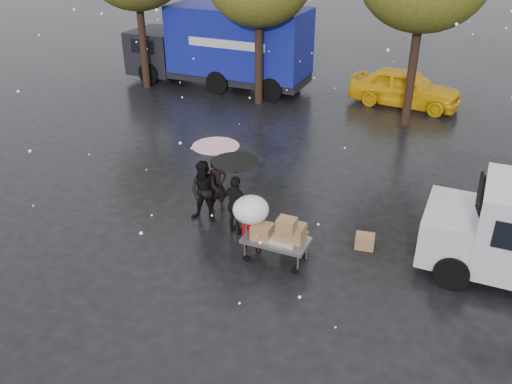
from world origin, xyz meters
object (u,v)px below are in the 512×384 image
at_px(person_pink, 217,185).
at_px(blue_truck, 222,47).
at_px(shopping_cart, 251,212).
at_px(person_black, 236,205).
at_px(yellow_taxi, 405,88).
at_px(vendor_cart, 279,235).

relative_size(person_pink, blue_truck, 0.18).
bearing_deg(blue_truck, shopping_cart, -60.09).
bearing_deg(person_black, person_pink, -24.29).
height_order(blue_truck, yellow_taxi, blue_truck).
distance_m(blue_truck, yellow_taxi, 8.08).
relative_size(person_black, yellow_taxi, 0.35).
bearing_deg(yellow_taxi, shopping_cart, 178.37).
distance_m(shopping_cart, yellow_taxi, 12.19).
height_order(person_black, shopping_cart, person_black).
xyz_separation_m(person_black, yellow_taxi, (2.03, 11.52, -0.03)).
xyz_separation_m(person_black, vendor_cart, (1.43, -0.72, -0.06)).
bearing_deg(shopping_cart, vendor_cart, -10.08).
xyz_separation_m(person_black, blue_truck, (-5.97, 10.98, 0.97)).
bearing_deg(person_black, yellow_taxi, -83.76).
relative_size(person_black, shopping_cart, 1.07).
distance_m(shopping_cart, blue_truck, 13.36).
xyz_separation_m(person_pink, person_black, (0.94, -0.80, 0.02)).
bearing_deg(vendor_cart, person_pink, 147.36).
distance_m(vendor_cart, yellow_taxi, 12.25).
distance_m(vendor_cart, shopping_cart, 0.84).
bearing_deg(blue_truck, vendor_cart, -57.66).
height_order(person_pink, person_black, person_black).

